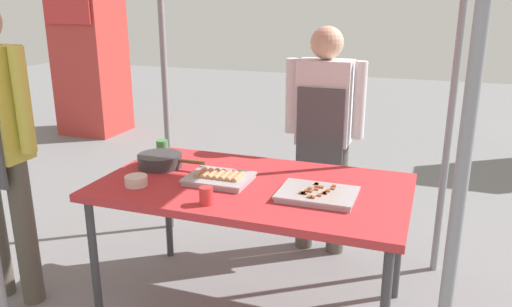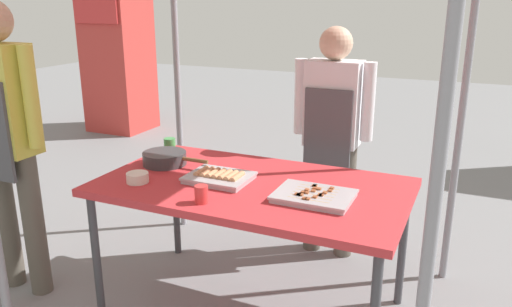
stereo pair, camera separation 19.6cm
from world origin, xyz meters
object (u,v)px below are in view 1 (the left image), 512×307
(tray_meat_skewers, at_px, (317,194))
(vendor_woman, at_px, (324,125))
(neighbor_stall_left, at_px, (90,56))
(tray_grilled_sausages, at_px, (219,178))
(stall_table, at_px, (253,193))
(condiment_bowl, at_px, (136,181))
(cooking_wok, at_px, (160,160))
(drink_cup_near_edge, at_px, (162,147))
(drink_cup_by_wok, at_px, (206,196))

(tray_meat_skewers, distance_m, vendor_woman, 0.93)
(tray_meat_skewers, xyz_separation_m, neighbor_stall_left, (-3.63, 3.10, 0.21))
(vendor_woman, bearing_deg, tray_grilled_sausages, 66.99)
(stall_table, xyz_separation_m, condiment_bowl, (-0.56, -0.23, 0.08))
(cooking_wok, height_order, neighbor_stall_left, neighbor_stall_left)
(stall_table, relative_size, tray_grilled_sausages, 4.81)
(tray_grilled_sausages, bearing_deg, tray_meat_skewers, -4.66)
(condiment_bowl, xyz_separation_m, drink_cup_near_edge, (-0.16, 0.55, 0.02))
(stall_table, height_order, drink_cup_near_edge, drink_cup_near_edge)
(condiment_bowl, relative_size, vendor_woman, 0.08)
(drink_cup_by_wok, bearing_deg, drink_cup_near_edge, 132.88)
(vendor_woman, bearing_deg, drink_cup_by_wok, 75.53)
(stall_table, relative_size, condiment_bowl, 13.73)
(tray_meat_skewers, xyz_separation_m, vendor_woman, (-0.17, 0.90, 0.12))
(condiment_bowl, bearing_deg, cooking_wok, 96.70)
(tray_grilled_sausages, xyz_separation_m, cooking_wok, (-0.42, 0.11, 0.02))
(stall_table, height_order, condiment_bowl, condiment_bowl)
(drink_cup_near_edge, distance_m, neighbor_stall_left, 3.73)
(neighbor_stall_left, bearing_deg, cooking_wok, -47.71)
(neighbor_stall_left, bearing_deg, stall_table, -42.78)
(stall_table, bearing_deg, tray_grilled_sausages, -169.80)
(tray_grilled_sausages, xyz_separation_m, tray_meat_skewers, (0.54, -0.04, -0.00))
(cooking_wok, distance_m, vendor_woman, 1.08)
(tray_meat_skewers, relative_size, neighbor_stall_left, 0.19)
(drink_cup_by_wok, bearing_deg, neighbor_stall_left, 133.25)
(condiment_bowl, distance_m, drink_cup_near_edge, 0.57)
(vendor_woman, relative_size, neighbor_stall_left, 0.78)
(cooking_wok, relative_size, neighbor_stall_left, 0.21)
(vendor_woman, height_order, neighbor_stall_left, neighbor_stall_left)
(condiment_bowl, xyz_separation_m, neighbor_stall_left, (-2.72, 3.26, 0.20))
(drink_cup_by_wok, relative_size, neighbor_stall_left, 0.04)
(cooking_wok, bearing_deg, condiment_bowl, -83.30)
(vendor_woman, bearing_deg, drink_cup_near_edge, 29.31)
(tray_meat_skewers, bearing_deg, cooking_wok, 170.58)
(tray_meat_skewers, xyz_separation_m, cooking_wok, (-0.95, 0.16, 0.02))
(stall_table, xyz_separation_m, tray_grilled_sausages, (-0.18, -0.03, 0.07))
(condiment_bowl, distance_m, neighbor_stall_left, 4.25)
(drink_cup_near_edge, distance_m, drink_cup_by_wok, 0.89)
(tray_grilled_sausages, xyz_separation_m, drink_cup_near_edge, (-0.54, 0.35, 0.02))
(cooking_wok, bearing_deg, drink_cup_near_edge, 117.52)
(stall_table, relative_size, cooking_wok, 3.88)
(neighbor_stall_left, bearing_deg, drink_cup_near_edge, -46.67)
(cooking_wok, bearing_deg, vendor_woman, 43.61)
(vendor_woman, distance_m, neighbor_stall_left, 4.10)
(tray_meat_skewers, bearing_deg, drink_cup_by_wok, -151.51)
(tray_meat_skewers, relative_size, cooking_wok, 0.90)
(tray_grilled_sausages, bearing_deg, condiment_bowl, -152.60)
(tray_grilled_sausages, relative_size, condiment_bowl, 2.86)
(drink_cup_near_edge, xyz_separation_m, vendor_woman, (0.90, 0.51, 0.10))
(condiment_bowl, bearing_deg, tray_grilled_sausages, 27.40)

